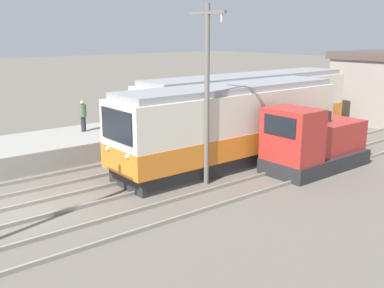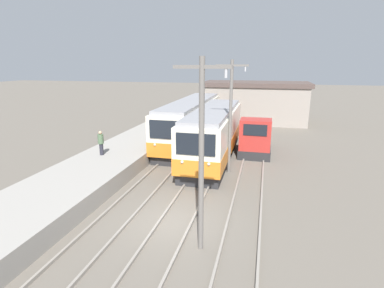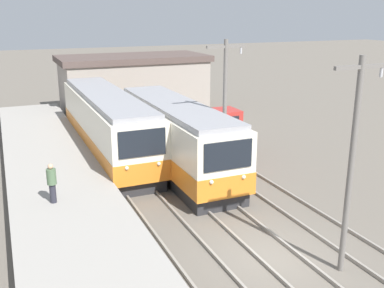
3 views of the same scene
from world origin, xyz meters
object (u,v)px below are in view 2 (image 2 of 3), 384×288
shunting_locomotive (256,138)px  person_on_platform (101,142)px  commuter_train_left (191,123)px  commuter_train_center (214,136)px  catenary_mast_mid (231,114)px  catenary_mast_near (202,152)px

shunting_locomotive → person_on_platform: bearing=-147.0°
commuter_train_left → person_on_platform: (-4.17, -8.33, 0.11)m
commuter_train_center → catenary_mast_mid: 3.87m
commuter_train_center → catenary_mast_near: bearing=-82.6°
catenary_mast_near → person_on_platform: bearing=139.0°
shunting_locomotive → catenary_mast_near: 14.19m
commuter_train_center → person_on_platform: 8.14m
commuter_train_left → shunting_locomotive: bearing=-17.7°
catenary_mast_mid → person_on_platform: bearing=-170.8°
commuter_train_left → person_on_platform: 9.32m
commuter_train_center → catenary_mast_near: catenary_mast_near is taller
commuter_train_left → catenary_mast_mid: 8.46m
shunting_locomotive → catenary_mast_mid: bearing=-106.3°
commuter_train_left → commuter_train_center: 4.99m
catenary_mast_near → catenary_mast_mid: bearing=90.0°
catenary_mast_near → person_on_platform: (-8.48, 7.36, -2.04)m
shunting_locomotive → catenary_mast_near: bearing=-96.2°
commuter_train_left → catenary_mast_mid: (4.31, -6.96, 2.15)m
commuter_train_center → person_on_platform: (-6.97, -4.20, 0.13)m
shunting_locomotive → catenary_mast_near: size_ratio=0.74×
person_on_platform → catenary_mast_near: bearing=-41.0°
commuter_train_center → shunting_locomotive: bearing=37.3°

